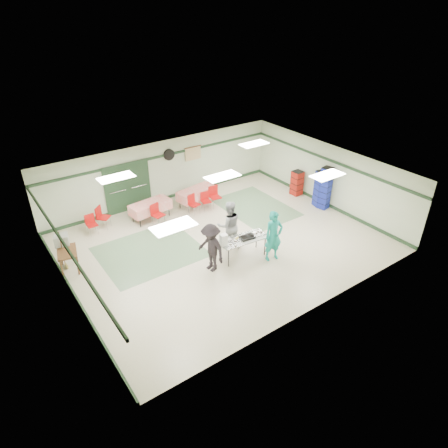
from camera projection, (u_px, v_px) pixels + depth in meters
floor at (223, 242)px, 14.92m from camera, size 11.00×11.00×0.00m
ceiling at (222, 176)px, 13.56m from camera, size 11.00×11.00×0.00m
wall_back at (163, 171)px, 17.42m from camera, size 11.00×0.00×11.00m
wall_front at (315, 273)px, 11.06m from camera, size 11.00×0.00×11.00m
wall_left at (66, 263)px, 11.50m from camera, size 0.00×9.00×9.00m
wall_right at (328, 175)px, 16.99m from camera, size 0.00×9.00×9.00m
trim_back at (162, 156)px, 17.05m from camera, size 11.00×0.06×0.10m
baseboard_back at (166, 198)px, 18.05m from camera, size 11.00×0.06×0.12m
trim_left at (63, 242)px, 11.16m from camera, size 0.06×9.00×0.10m
baseboard_left at (76, 297)px, 12.16m from camera, size 0.06×9.00×0.12m
trim_right at (330, 160)px, 16.62m from camera, size 0.06×9.00×0.10m
baseboard_right at (324, 203)px, 17.62m from camera, size 0.06×9.00×0.12m
green_patch_a at (150, 252)px, 14.38m from camera, size 3.50×3.00×0.01m
green_patch_b at (255, 207)px, 17.37m from camera, size 2.50×3.50×0.01m
double_door_left at (117, 190)px, 16.43m from camera, size 0.90×0.06×2.10m
double_door_right at (138, 185)px, 16.91m from camera, size 0.90×0.06×2.10m
door_frame at (128, 187)px, 16.65m from camera, size 2.00×0.03×2.15m
wall_fan at (169, 155)px, 17.18m from camera, size 0.50×0.10×0.50m
scroll_banner at (193, 154)px, 17.88m from camera, size 0.80×0.02×0.60m
serving_table at (243, 240)px, 13.77m from camera, size 1.76×0.87×0.76m
sheet_tray_right at (256, 234)px, 13.99m from camera, size 0.59×0.48×0.02m
sheet_tray_mid at (240, 238)px, 13.74m from camera, size 0.59×0.47×0.02m
sheet_tray_left at (232, 245)px, 13.37m from camera, size 0.68×0.54×0.02m
baking_pan at (247, 237)px, 13.73m from camera, size 0.54×0.37×0.08m
foam_box_stack at (224, 240)px, 13.27m from camera, size 0.25×0.23×0.42m
volunteer_teal at (274, 236)px, 13.57m from camera, size 0.75×0.57×1.84m
volunteer_grey at (229, 225)px, 14.20m from camera, size 1.07×0.95×1.84m
volunteer_dark at (211, 248)px, 13.04m from camera, size 0.80×1.20×1.73m
dining_table_a at (196, 193)px, 17.29m from camera, size 1.82×1.03×0.77m
dining_table_b at (150, 207)px, 16.19m from camera, size 1.75×0.94×0.77m
chair_a at (205, 199)px, 16.97m from camera, size 0.44×0.44×0.80m
chair_b at (193, 202)px, 16.64m from camera, size 0.47×0.47×0.85m
chair_c at (214, 194)px, 17.17m from camera, size 0.48×0.48×0.94m
chair_d at (156, 212)px, 15.79m from camera, size 0.52×0.52×0.91m
chair_loose_a at (101, 215)px, 15.58m from camera, size 0.60×0.60×0.92m
chair_loose_b at (91, 222)px, 15.24m from camera, size 0.38×0.38×0.81m
crate_stack_blue_a at (320, 189)px, 17.11m from camera, size 0.50×0.50×1.62m
crate_stack_red at (297, 183)px, 18.20m from camera, size 0.44×0.44×1.14m
crate_stack_blue_b at (325, 188)px, 16.86m from camera, size 0.49×0.49×1.87m
printer_table at (67, 254)px, 13.14m from camera, size 0.80×1.05×0.74m
office_printer at (61, 240)px, 13.35m from camera, size 0.55×0.51×0.37m
broom at (62, 249)px, 13.24m from camera, size 0.07×0.23×1.41m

